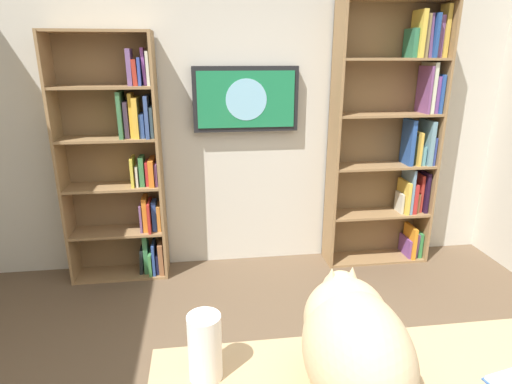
# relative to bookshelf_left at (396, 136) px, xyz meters

# --- Properties ---
(wall_back) EXTENTS (4.52, 0.06, 2.70)m
(wall_back) POSITION_rel_bookshelf_left_xyz_m (1.23, -0.17, 0.22)
(wall_back) COLOR beige
(wall_back) RESTS_ON ground
(bookshelf_left) EXTENTS (0.90, 0.28, 2.20)m
(bookshelf_left) POSITION_rel_bookshelf_left_xyz_m (0.00, 0.00, 0.00)
(bookshelf_left) COLOR #937047
(bookshelf_left) RESTS_ON ground
(bookshelf_right) EXTENTS (0.77, 0.28, 1.95)m
(bookshelf_right) POSITION_rel_bookshelf_left_xyz_m (2.26, 0.00, -0.17)
(bookshelf_right) COLOR #937047
(bookshelf_right) RESTS_ON ground
(wall_mounted_tv) EXTENTS (0.85, 0.07, 0.51)m
(wall_mounted_tv) POSITION_rel_bookshelf_left_xyz_m (1.27, -0.08, 0.32)
(wall_mounted_tv) COLOR black
(cat) EXTENTS (0.33, 0.60, 0.37)m
(cat) POSITION_rel_bookshelf_left_xyz_m (1.21, 2.32, -0.17)
(cat) COLOR #D1B284
(cat) RESTS_ON desk
(paper_towel_roll) EXTENTS (0.11, 0.11, 0.23)m
(paper_towel_roll) POSITION_rel_bookshelf_left_xyz_m (1.66, 2.19, -0.25)
(paper_towel_roll) COLOR white
(paper_towel_roll) RESTS_ON desk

